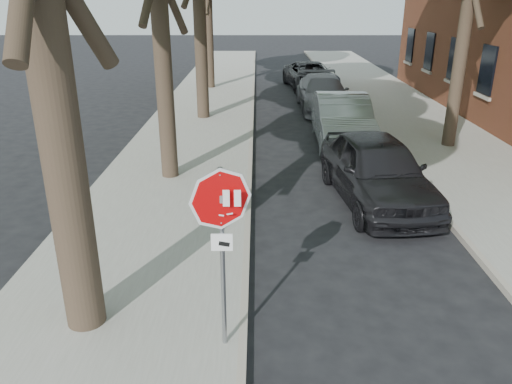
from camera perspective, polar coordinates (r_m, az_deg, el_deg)
ground at (r=7.41m, az=2.12°, el=-17.51°), size 120.00×120.00×0.00m
sidewalk_left at (r=18.48m, az=-6.93°, el=6.95°), size 4.00×55.00×0.12m
sidewalk_right at (r=19.38m, az=19.06°, el=6.61°), size 4.00×55.00×0.12m
curb_left at (r=18.34m, az=-0.52°, el=7.02°), size 0.12×55.00×0.13m
curb_right at (r=18.81m, az=13.10°, el=6.83°), size 0.12×55.00×0.13m
stop_sign at (r=6.36m, az=-3.96°, el=-3.86°), size 0.76×0.34×2.61m
car_a at (r=12.20m, az=13.64°, el=2.49°), size 2.43×4.95×1.62m
car_b at (r=17.03m, az=9.84°, el=8.13°), size 1.85×4.94×1.61m
car_c at (r=22.14m, az=7.65°, el=11.12°), size 2.13×5.06×1.46m
car_d at (r=27.35m, az=6.26°, el=13.07°), size 2.88×5.22×1.38m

